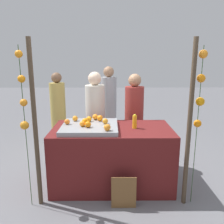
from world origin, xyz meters
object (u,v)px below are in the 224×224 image
object	(u,v)px
chalkboard_sign	(124,193)
juice_bottle	(135,122)
vendor_right	(134,123)
stall_counter	(112,156)
orange_1	(75,118)
vendor_left	(95,123)
orange_0	(100,118)

from	to	relation	value
chalkboard_sign	juice_bottle	bearing A→B (deg)	72.58
vendor_right	stall_counter	bearing A→B (deg)	-118.79
orange_1	vendor_left	xyz separation A→B (m)	(0.27, 0.50, -0.21)
juice_bottle	vendor_left	bearing A→B (deg)	131.44
orange_0	vendor_right	size ratio (longest dim) A/B	0.05
vendor_right	juice_bottle	bearing A→B (deg)	-95.25
juice_bottle	vendor_left	world-z (taller)	vendor_left
chalkboard_sign	vendor_right	size ratio (longest dim) A/B	0.27
chalkboard_sign	vendor_right	bearing A→B (deg)	79.23
vendor_left	vendor_right	xyz separation A→B (m)	(0.67, 0.03, -0.02)
vendor_right	chalkboard_sign	bearing A→B (deg)	-100.77
vendor_left	orange_1	bearing A→B (deg)	-117.92
orange_0	chalkboard_sign	distance (m)	1.12
orange_1	vendor_right	xyz separation A→B (m)	(0.93, 0.53, -0.23)
vendor_left	juice_bottle	bearing A→B (deg)	-48.56
stall_counter	chalkboard_sign	distance (m)	0.64
orange_1	vendor_right	bearing A→B (deg)	29.80
orange_0	vendor_left	bearing A→B (deg)	101.45
juice_bottle	orange_1	bearing A→B (deg)	168.45
orange_0	chalkboard_sign	world-z (taller)	orange_0
orange_0	orange_1	distance (m)	0.37
vendor_right	orange_0	bearing A→B (deg)	-136.40
juice_bottle	vendor_left	xyz separation A→B (m)	(-0.60, 0.68, -0.21)
orange_1	chalkboard_sign	bearing A→B (deg)	-47.14
orange_0	vendor_left	xyz separation A→B (m)	(-0.10, 0.51, -0.22)
juice_bottle	vendor_left	size ratio (longest dim) A/B	0.12
chalkboard_sign	vendor_left	bearing A→B (deg)	108.75
orange_0	juice_bottle	bearing A→B (deg)	-19.31
stall_counter	vendor_right	distance (m)	0.86
vendor_left	orange_0	bearing A→B (deg)	-78.55
orange_0	vendor_left	size ratio (longest dim) A/B	0.05
orange_0	vendor_right	xyz separation A→B (m)	(0.56, 0.54, -0.23)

